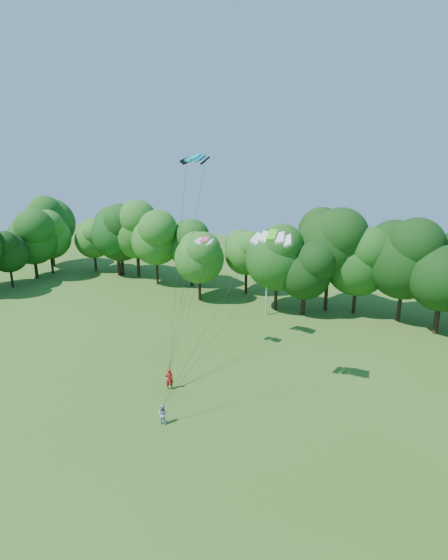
% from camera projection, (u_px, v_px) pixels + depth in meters
% --- Properties ---
extents(ground, '(160.00, 160.00, 0.00)m').
position_uv_depth(ground, '(91.00, 482.00, 26.32)').
color(ground, '#355D19').
rests_on(ground, ground).
extents(utility_pole, '(1.49, 0.66, 7.87)m').
position_uv_depth(utility_pole, '(267.00, 284.00, 53.15)').
color(utility_pole, '#B0AFA7').
rests_on(utility_pole, ground).
extents(kite_flyer_left, '(0.81, 0.75, 1.86)m').
position_uv_depth(kite_flyer_left, '(169.00, 379.00, 36.70)').
color(kite_flyer_left, '#B21718').
rests_on(kite_flyer_left, ground).
extents(kite_flyer_right, '(0.83, 0.69, 1.54)m').
position_uv_depth(kite_flyer_right, '(163.00, 414.00, 32.00)').
color(kite_flyer_right, '#A0B0DE').
rests_on(kite_flyer_right, ground).
extents(kite_teal, '(2.77, 1.46, 0.61)m').
position_uv_depth(kite_teal, '(196.00, 157.00, 39.37)').
color(kite_teal, '#059CA6').
rests_on(kite_teal, ground).
extents(kite_green, '(3.18, 1.78, 0.73)m').
position_uv_depth(kite_green, '(272.00, 235.00, 32.68)').
color(kite_green, '#49D920').
rests_on(kite_green, ground).
extents(kite_pink, '(1.82, 0.93, 0.42)m').
position_uv_depth(kite_pink, '(205.00, 239.00, 40.74)').
color(kite_pink, '#E53F82').
rests_on(kite_pink, ground).
extents(tree_back_west, '(8.84, 8.84, 12.86)m').
position_uv_depth(tree_back_west, '(116.00, 227.00, 70.26)').
color(tree_back_west, '#342715').
rests_on(tree_back_west, ground).
extents(tree_back_center, '(9.48, 9.48, 13.78)m').
position_uv_depth(tree_back_center, '(329.00, 244.00, 53.66)').
color(tree_back_center, '#332414').
rests_on(tree_back_center, ground).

